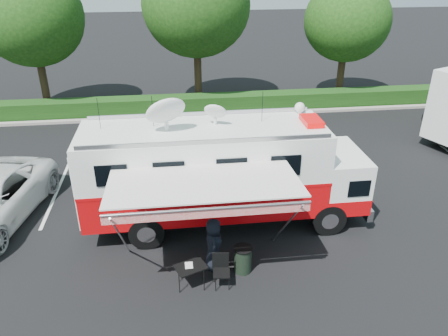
% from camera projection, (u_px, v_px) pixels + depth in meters
% --- Properties ---
extents(ground_plane, '(120.00, 120.00, 0.00)m').
position_uv_depth(ground_plane, '(226.00, 221.00, 15.71)').
color(ground_plane, black).
rests_on(ground_plane, ground).
extents(back_border, '(60.00, 6.14, 8.87)m').
position_uv_depth(back_border, '(217.00, 22.00, 25.02)').
color(back_border, '#9E998E').
rests_on(back_border, ground_plane).
extents(stall_lines, '(24.12, 5.50, 0.01)m').
position_uv_depth(stall_lines, '(205.00, 182.00, 18.31)').
color(stall_lines, silver).
rests_on(stall_lines, ground_plane).
extents(command_truck, '(9.65, 2.66, 4.64)m').
position_uv_depth(command_truck, '(223.00, 172.00, 14.81)').
color(command_truck, black).
rests_on(command_truck, ground_plane).
extents(awning, '(5.27, 2.72, 3.18)m').
position_uv_depth(awning, '(204.00, 188.00, 11.82)').
color(awning, silver).
rests_on(awning, ground_plane).
extents(person, '(0.59, 0.87, 1.72)m').
position_uv_depth(person, '(214.00, 267.00, 13.45)').
color(person, black).
rests_on(person, ground_plane).
extents(folding_table, '(1.02, 0.88, 0.73)m').
position_uv_depth(folding_table, '(191.00, 268.00, 12.39)').
color(folding_table, black).
rests_on(folding_table, ground_plane).
extents(folding_chair, '(0.53, 0.55, 1.01)m').
position_uv_depth(folding_chair, '(221.00, 267.00, 12.54)').
color(folding_chair, black).
rests_on(folding_chair, ground_plane).
extents(trash_bin, '(0.57, 0.57, 0.85)m').
position_uv_depth(trash_bin, '(243.00, 259.00, 13.12)').
color(trash_bin, black).
rests_on(trash_bin, ground_plane).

